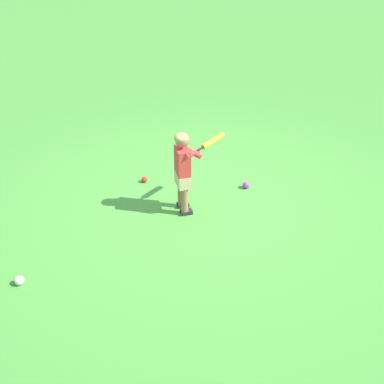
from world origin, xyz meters
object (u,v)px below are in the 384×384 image
(play_ball_center_lawn, at_px, (144,179))
(play_ball_midfield, at_px, (19,280))
(play_ball_behind_batter, at_px, (246,185))
(child_batter, at_px, (185,165))

(play_ball_center_lawn, bearing_deg, play_ball_midfield, 38.37)
(play_ball_midfield, bearing_deg, play_ball_behind_batter, -165.47)
(play_ball_center_lawn, height_order, play_ball_midfield, play_ball_midfield)
(child_batter, xyz_separation_m, play_ball_center_lawn, (0.27, -0.83, -0.61))
(play_ball_midfield, bearing_deg, child_batter, -163.42)
(play_ball_behind_batter, xyz_separation_m, play_ball_midfield, (3.07, 0.80, 0.00))
(play_ball_center_lawn, distance_m, play_ball_midfield, 2.36)
(child_batter, distance_m, play_ball_center_lawn, 1.07)
(child_batter, distance_m, play_ball_midfield, 2.29)
(child_batter, xyz_separation_m, play_ball_behind_batter, (-0.95, -0.16, -0.60))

